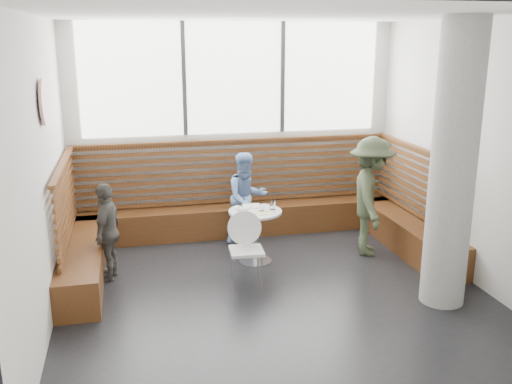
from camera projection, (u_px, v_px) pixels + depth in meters
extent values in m
cube|color=silver|center=(276.00, 163.00, 6.40)|extent=(5.00, 5.00, 3.20)
cube|color=black|center=(275.00, 294.00, 6.82)|extent=(5.00, 5.00, 0.01)
cube|color=white|center=(277.00, 15.00, 5.98)|extent=(5.00, 5.00, 0.01)
cube|color=white|center=(234.00, 78.00, 8.53)|extent=(4.50, 0.02, 1.65)
cube|color=#3F3F42|center=(184.00, 79.00, 8.35)|extent=(0.06, 0.04, 1.65)
cube|color=#3F3F42|center=(283.00, 78.00, 8.67)|extent=(0.06, 0.04, 1.65)
cube|color=#492812|center=(238.00, 219.00, 8.88)|extent=(5.00, 0.50, 0.45)
cube|color=#492812|center=(84.00, 254.00, 7.45)|extent=(0.50, 2.50, 0.45)
cube|color=#492812|center=(400.00, 229.00, 8.42)|extent=(0.50, 2.50, 0.45)
cube|color=#4F2B13|center=(236.00, 172.00, 8.85)|extent=(4.88, 0.08, 0.98)
cube|color=#4F2B13|center=(66.00, 202.00, 7.23)|extent=(0.08, 2.38, 0.98)
cube|color=#4F2B13|center=(415.00, 181.00, 8.27)|extent=(0.08, 2.38, 0.98)
cylinder|color=gray|center=(453.00, 167.00, 6.23)|extent=(0.50, 0.50, 3.20)
cylinder|color=white|center=(44.00, 102.00, 6.06)|extent=(0.03, 0.50, 0.50)
cylinder|color=silver|center=(255.00, 261.00, 7.79)|extent=(0.45, 0.45, 0.02)
cylinder|color=silver|center=(255.00, 236.00, 7.70)|extent=(0.07, 0.07, 0.70)
cylinder|color=#B7B7BA|center=(255.00, 212.00, 7.60)|extent=(0.71, 0.71, 0.03)
cube|color=white|center=(246.00, 251.00, 6.99)|extent=(0.41, 0.39, 0.04)
cylinder|color=white|center=(243.00, 228.00, 7.09)|extent=(0.42, 0.10, 0.42)
cylinder|color=silver|center=(236.00, 274.00, 6.88)|extent=(0.02, 0.02, 0.42)
cylinder|color=silver|center=(262.00, 271.00, 6.95)|extent=(0.02, 0.02, 0.42)
cylinder|color=silver|center=(231.00, 265.00, 7.15)|extent=(0.02, 0.02, 0.42)
cylinder|color=silver|center=(257.00, 263.00, 7.22)|extent=(0.02, 0.02, 0.42)
imported|color=#3C462E|center=(371.00, 196.00, 7.91)|extent=(0.93, 1.22, 1.67)
imported|color=#7595CB|center=(247.00, 198.00, 8.40)|extent=(0.76, 0.66, 1.36)
imported|color=#514E49|center=(107.00, 231.00, 7.13)|extent=(0.49, 0.78, 1.24)
cylinder|color=white|center=(242.00, 208.00, 7.70)|extent=(0.21, 0.21, 0.01)
cylinder|color=white|center=(256.00, 206.00, 7.77)|extent=(0.19, 0.19, 0.01)
cylinder|color=white|center=(240.00, 209.00, 7.52)|extent=(0.06, 0.06, 0.10)
cylinder|color=white|center=(262.00, 207.00, 7.59)|extent=(0.07, 0.07, 0.11)
cylinder|color=white|center=(273.00, 205.00, 7.65)|extent=(0.08, 0.08, 0.12)
cube|color=#A5C64C|center=(264.00, 213.00, 7.48)|extent=(0.23, 0.19, 0.00)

